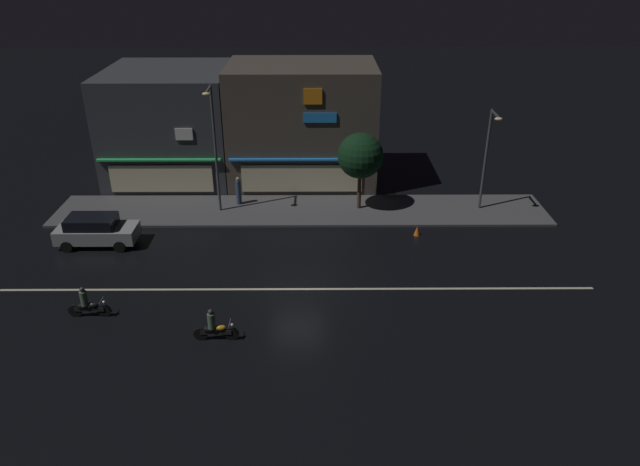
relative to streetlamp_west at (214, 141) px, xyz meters
name	(u,v)px	position (x,y,z in m)	size (l,w,h in m)	color
ground_plane	(297,289)	(4.98, -8.72, -4.63)	(140.00, 140.00, 0.00)	black
lane_divider_stripe	(297,289)	(4.98, -8.72, -4.62)	(28.58, 0.16, 0.01)	beige
sidewalk_far	(301,210)	(4.98, 0.28, -4.56)	(30.09, 4.49, 0.14)	#4C4C4F
storefront_left_block	(302,124)	(4.98, 5.81, -0.69)	(9.70, 6.72, 7.88)	#4C443A
storefront_center_block	(172,124)	(-4.05, 6.82, -0.95)	(8.23, 8.75, 7.36)	#383A3F
streetlamp_west	(214,141)	(0.00, 0.00, 0.00)	(0.44, 1.64, 7.67)	#47494C
streetlamp_mid	(488,152)	(16.02, 0.20, -0.77)	(0.44, 1.64, 6.20)	#47494C
pedestrian_on_sidewalk	(239,191)	(1.05, 1.16, -3.65)	(0.34, 0.34, 1.78)	#334766
street_tree	(360,156)	(8.54, 0.49, -1.10)	(2.74, 2.74, 4.77)	#473323
parked_car_near_kerb	(96,230)	(-6.15, -4.00, -3.76)	(4.30, 1.98, 1.67)	#9EA0A5
motorcycle_lead	(87,304)	(-4.23, -10.92, -3.99)	(1.90, 0.60, 1.52)	black
motorcycle_following	(214,327)	(1.65, -12.66, -3.99)	(1.90, 0.60, 1.52)	black
traffic_cone	(417,231)	(11.62, -3.01, -4.35)	(0.36, 0.36, 0.55)	orange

